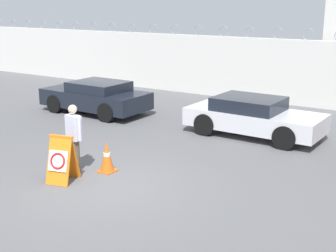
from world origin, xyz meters
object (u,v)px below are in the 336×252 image
Objects in this scene: security_guard at (74,135)px; traffic_cone_near at (107,157)px; barricade_sign at (61,159)px; parked_car_rear_sedan at (253,116)px; parked_car_front_coupe at (96,97)px.

traffic_cone_near is (0.73, 0.39, -0.57)m from security_guard.
barricade_sign is 1.22m from traffic_cone_near.
parked_car_rear_sedan is at bearing 70.29° from traffic_cone_near.
parked_car_front_coupe and parked_car_rear_sedan have the same top height.
barricade_sign reaches higher than traffic_cone_near.
parked_car_rear_sedan is (2.30, 6.22, 0.07)m from barricade_sign.
barricade_sign is at bearing 122.68° from security_guard.
barricade_sign is 0.86m from security_guard.
parked_car_rear_sedan is at bearing 55.64° from barricade_sign.
parked_car_front_coupe is (-3.81, 5.19, -0.32)m from security_guard.
parked_car_front_coupe is 0.98× the size of parked_car_rear_sedan.
parked_car_front_coupe is (-4.54, 4.80, 0.25)m from traffic_cone_near.
parked_car_front_coupe reaches higher than traffic_cone_near.
traffic_cone_near is at bearing -138.90° from security_guard.
parked_car_front_coupe is at bearing -175.65° from parked_car_rear_sedan.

